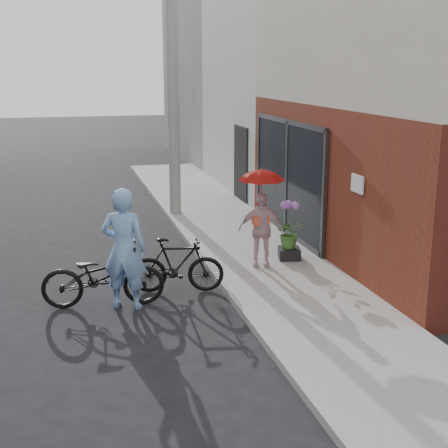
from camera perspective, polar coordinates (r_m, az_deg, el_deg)
name	(u,v)px	position (r m, az deg, el deg)	size (l,w,h in m)	color
ground	(177,307)	(10.07, -4.34, -7.61)	(80.00, 80.00, 0.00)	black
sidewalk	(262,258)	(12.38, 3.53, -3.09)	(2.20, 24.00, 0.12)	#989893
curb	(205,262)	(12.07, -1.71, -3.52)	(0.12, 24.00, 0.12)	#9E9E99
plaster_building	(350,74)	(20.24, 11.41, 13.30)	(8.00, 6.00, 7.00)	silver
east_building_far	(275,72)	(26.71, 4.65, 13.69)	(8.00, 8.00, 7.00)	slate
utility_pole	(173,76)	(15.45, -4.69, 13.31)	(0.28, 0.28, 7.00)	#9E9E99
officer	(124,249)	(9.85, -9.11, -2.27)	(0.71, 0.47, 1.95)	#80AAE3
bike_left	(103,276)	(10.12, -11.02, -4.68)	(0.67, 1.93, 1.01)	black
bike_right	(177,265)	(10.59, -4.30, -3.77)	(0.45, 1.58, 0.95)	black
kimono_woman	(261,230)	(11.52, 3.38, -0.51)	(0.81, 0.34, 1.39)	beige
parasol	(262,174)	(11.30, 3.46, 4.63)	(0.80, 0.80, 0.71)	red
planter	(289,253)	(12.13, 5.99, -2.68)	(0.40, 0.40, 0.21)	black
potted_plant	(290,233)	(12.02, 6.04, -0.82)	(0.54, 0.47, 0.60)	#3F702C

